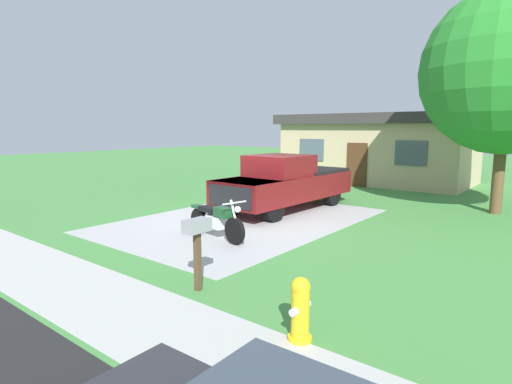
% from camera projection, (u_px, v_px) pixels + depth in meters
% --- Properties ---
extents(ground_plane, '(80.00, 80.00, 0.00)m').
position_uv_depth(ground_plane, '(245.00, 220.00, 12.62)').
color(ground_plane, '#468840').
extents(driveway_pad, '(5.73, 8.44, 0.01)m').
position_uv_depth(driveway_pad, '(245.00, 220.00, 12.62)').
color(driveway_pad, '#ABABAB').
rests_on(driveway_pad, ground).
extents(sidewalk_strip, '(36.00, 1.80, 0.01)m').
position_uv_depth(sidewalk_strip, '(46.00, 273.00, 7.97)').
color(sidewalk_strip, '#B3B3AE').
rests_on(sidewalk_strip, ground).
extents(motorcycle, '(2.19, 0.78, 1.09)m').
position_uv_depth(motorcycle, '(216.00, 220.00, 10.47)').
color(motorcycle, black).
rests_on(motorcycle, ground).
extents(pickup_truck, '(2.17, 5.69, 1.90)m').
position_uv_depth(pickup_truck, '(287.00, 182.00, 14.17)').
color(pickup_truck, black).
rests_on(pickup_truck, ground).
extents(fire_hydrant, '(0.32, 0.40, 0.87)m').
position_uv_depth(fire_hydrant, '(300.00, 310.00, 5.39)').
color(fire_hydrant, yellow).
rests_on(fire_hydrant, ground).
extents(mailbox, '(0.26, 0.48, 1.26)m').
position_uv_depth(mailbox, '(197.00, 235.00, 7.00)').
color(mailbox, '#4C3823').
rests_on(mailbox, ground).
extents(shade_tree, '(5.29, 5.29, 7.22)m').
position_uv_depth(shade_tree, '(508.00, 71.00, 12.91)').
color(shade_tree, brown).
rests_on(shade_tree, ground).
extents(neighbor_house, '(9.60, 5.60, 3.50)m').
position_uv_depth(neighbor_house, '(378.00, 147.00, 21.62)').
color(neighbor_house, tan).
rests_on(neighbor_house, ground).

